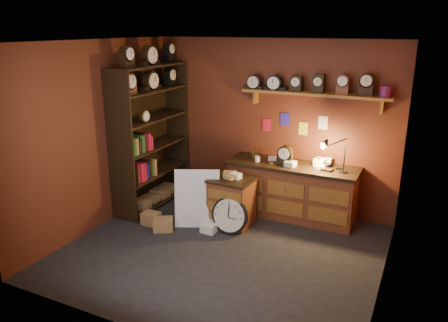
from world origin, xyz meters
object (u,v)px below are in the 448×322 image
Objects in this scene: workbench at (291,188)px; big_round_clock at (230,215)px; low_cabinet at (232,200)px; shelving_unit at (149,131)px.

workbench reaches higher than big_round_clock.
low_cabinet is 1.48× the size of big_round_clock.
workbench is 0.98m from low_cabinet.
workbench reaches higher than low_cabinet.
workbench is at bearing 12.32° from shelving_unit.
shelving_unit is at bearing 175.87° from low_cabinet.
low_cabinet is at bearing -6.50° from shelving_unit.
low_cabinet is at bearing -136.68° from workbench.
low_cabinet is at bearing 109.76° from big_round_clock.
workbench is 1.15m from big_round_clock.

